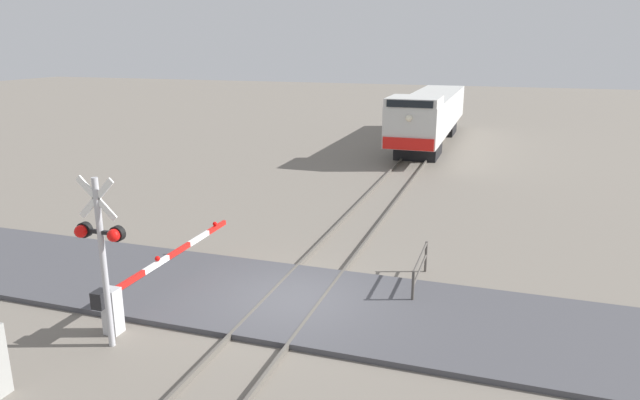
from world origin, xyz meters
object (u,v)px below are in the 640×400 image
(locomotive, at_px, (430,114))
(crossing_gate, at_px, (134,288))
(guard_railing, at_px, (420,266))
(crossing_signal, at_px, (101,244))

(locomotive, xyz_separation_m, crossing_gate, (-3.47, -27.45, -1.23))
(guard_railing, bearing_deg, crossing_gate, -148.06)
(crossing_gate, bearing_deg, guard_railing, 31.94)
(crossing_signal, distance_m, guard_railing, 8.38)
(locomotive, height_order, crossing_signal, crossing_signal)
(crossing_signal, xyz_separation_m, guard_railing, (6.12, 5.43, -1.82))
(guard_railing, bearing_deg, crossing_signal, -138.43)
(locomotive, relative_size, crossing_signal, 4.39)
(locomotive, height_order, guard_railing, locomotive)
(crossing_signal, relative_size, crossing_gate, 0.63)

